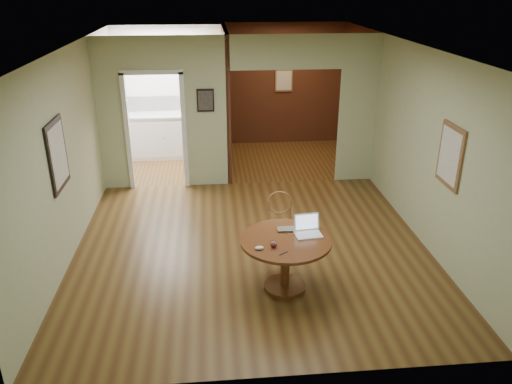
{
  "coord_description": "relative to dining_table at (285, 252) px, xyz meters",
  "views": [
    {
      "loc": [
        -0.52,
        -6.21,
        3.56
      ],
      "look_at": [
        0.04,
        -0.2,
        0.97
      ],
      "focal_mm": 35.0,
      "sensor_mm": 36.0,
      "label": 1
    }
  ],
  "objects": [
    {
      "name": "kitchen_cabinet",
      "position": [
        -1.67,
        5.2,
        -0.04
      ],
      "size": [
        2.06,
        0.6,
        0.94
      ],
      "color": "white",
      "rests_on": "ground"
    },
    {
      "name": "room_shell",
      "position": [
        -0.79,
        4.1,
        0.78
      ],
      "size": [
        5.2,
        7.5,
        5.0
      ],
      "color": "white",
      "rests_on": "ground"
    },
    {
      "name": "pen",
      "position": [
        -0.08,
        -0.34,
        0.18
      ],
      "size": [
        0.11,
        0.08,
        0.01
      ],
      "primitive_type": "cylinder",
      "rotation": [
        0.0,
        1.57,
        0.62
      ],
      "color": "#0C1655",
      "rests_on": "dining_table"
    },
    {
      "name": "dining_table",
      "position": [
        0.0,
        0.0,
        0.0
      ],
      "size": [
        1.11,
        1.11,
        0.69
      ],
      "rotation": [
        0.0,
        0.0,
        0.05
      ],
      "color": "#5C3117",
      "rests_on": "ground"
    },
    {
      "name": "grocery_bag",
      "position": [
        -1.12,
        5.2,
        0.58
      ],
      "size": [
        0.38,
        0.36,
        0.31
      ],
      "primitive_type": "ellipsoid",
      "rotation": [
        0.0,
        0.0,
        0.38
      ],
      "color": "beige",
      "rests_on": "kitchen_cabinet"
    },
    {
      "name": "closed_laptop",
      "position": [
        0.09,
        0.18,
        0.19
      ],
      "size": [
        0.33,
        0.22,
        0.03
      ],
      "primitive_type": "imported",
      "rotation": [
        0.0,
        0.0,
        0.02
      ],
      "color": "#B2B3B7",
      "rests_on": "dining_table"
    },
    {
      "name": "floor",
      "position": [
        -0.32,
        1.0,
        -0.51
      ],
      "size": [
        5.0,
        5.0,
        0.0
      ],
      "primitive_type": "plane",
      "color": "#4A2E15",
      "rests_on": "ground"
    },
    {
      "name": "chair",
      "position": [
        0.05,
        0.93,
        -0.02
      ],
      "size": [
        0.42,
        0.42,
        0.88
      ],
      "rotation": [
        0.0,
        0.0,
        -0.14
      ],
      "color": "brown",
      "rests_on": "ground"
    },
    {
      "name": "wine_glass",
      "position": [
        -0.17,
        -0.18,
        0.23
      ],
      "size": [
        0.08,
        0.08,
        0.09
      ],
      "primitive_type": null,
      "color": "white",
      "rests_on": "dining_table"
    },
    {
      "name": "open_laptop",
      "position": [
        0.29,
        0.13,
        0.24
      ],
      "size": [
        0.34,
        0.31,
        0.22
      ],
      "rotation": [
        0.0,
        0.0,
        0.11
      ],
      "color": "white",
      "rests_on": "dining_table"
    },
    {
      "name": "mouse",
      "position": [
        -0.34,
        -0.22,
        0.2
      ],
      "size": [
        0.1,
        0.06,
        0.04
      ],
      "primitive_type": "ellipsoid",
      "rotation": [
        0.0,
        0.0,
        0.0
      ],
      "color": "white",
      "rests_on": "dining_table"
    }
  ]
}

